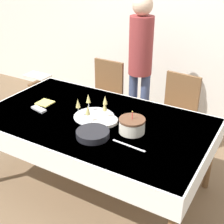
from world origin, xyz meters
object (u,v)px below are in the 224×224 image
(dining_chair_far_left, at_px, (104,96))
(gift_bag, at_px, (8,134))
(plate_stack_dessert, at_px, (105,121))
(person_standing, at_px, (140,56))
(high_chair, at_px, (43,89))
(plate_stack_main, at_px, (93,134))
(birthday_cake, at_px, (132,125))
(champagne_tray, at_px, (93,110))
(dining_chair_far_right, at_px, (176,114))

(dining_chair_far_left, bearing_deg, gift_bag, -138.71)
(plate_stack_dessert, xyz_separation_m, person_standing, (-0.20, 1.13, 0.27))
(high_chair, bearing_deg, plate_stack_main, -35.27)
(birthday_cake, xyz_separation_m, high_chair, (-1.78, 0.85, -0.36))
(champagne_tray, xyz_separation_m, plate_stack_dessert, (0.15, -0.04, -0.05))
(champagne_tray, xyz_separation_m, plate_stack_main, (0.19, -0.30, -0.04))
(plate_stack_dessert, distance_m, gift_bag, 1.65)
(plate_stack_main, bearing_deg, high_chair, 144.73)
(dining_chair_far_right, height_order, plate_stack_main, dining_chair_far_right)
(gift_bag, bearing_deg, person_standing, 37.55)
(dining_chair_far_right, height_order, high_chair, dining_chair_far_right)
(dining_chair_far_right, distance_m, birthday_cake, 1.02)
(dining_chair_far_left, relative_size, champagne_tray, 2.56)
(champagne_tray, distance_m, plate_stack_main, 0.36)
(dining_chair_far_left, bearing_deg, person_standing, 26.80)
(plate_stack_dessert, bearing_deg, dining_chair_far_right, 69.18)
(birthday_cake, height_order, plate_stack_main, birthday_cake)
(high_chair, bearing_deg, birthday_cake, -25.61)
(dining_chair_far_left, distance_m, gift_bag, 1.29)
(dining_chair_far_right, bearing_deg, high_chair, -176.43)
(champagne_tray, bearing_deg, plate_stack_dessert, -14.13)
(dining_chair_far_left, distance_m, birthday_cake, 1.34)
(dining_chair_far_right, bearing_deg, champagne_tray, -119.46)
(dining_chair_far_left, height_order, high_chair, dining_chair_far_left)
(person_standing, distance_m, gift_bag, 1.89)
(plate_stack_dessert, bearing_deg, person_standing, 100.11)
(birthday_cake, distance_m, champagne_tray, 0.44)
(plate_stack_main, xyz_separation_m, gift_bag, (-1.55, 0.39, -0.67))
(person_standing, bearing_deg, plate_stack_dessert, -79.89)
(plate_stack_dessert, distance_m, person_standing, 1.18)
(dining_chair_far_left, xyz_separation_m, dining_chair_far_right, (0.94, -0.00, 0.00))
(plate_stack_dessert, xyz_separation_m, high_chair, (-1.50, 0.82, -0.31))
(plate_stack_dessert, xyz_separation_m, gift_bag, (-1.51, 0.13, -0.66))
(dining_chair_far_left, distance_m, high_chair, 0.92)
(person_standing, bearing_deg, gift_bag, -142.45)
(dining_chair_far_right, bearing_deg, birthday_cake, -94.33)
(champagne_tray, xyz_separation_m, person_standing, (-0.05, 1.09, 0.22))
(dining_chair_far_left, bearing_deg, dining_chair_far_right, -0.02)
(dining_chair_far_right, relative_size, high_chair, 1.37)
(dining_chair_far_right, height_order, plate_stack_dessert, dining_chair_far_right)
(birthday_cake, bearing_deg, plate_stack_dessert, 173.81)
(plate_stack_main, bearing_deg, dining_chair_far_left, 117.43)
(birthday_cake, xyz_separation_m, champagne_tray, (-0.43, 0.07, 0.00))
(dining_chair_far_left, relative_size, gift_bag, 3.69)
(birthday_cake, relative_size, plate_stack_main, 0.80)
(birthday_cake, bearing_deg, dining_chair_far_left, 131.87)
(birthday_cake, relative_size, champagne_tray, 0.59)
(plate_stack_main, distance_m, person_standing, 1.44)
(champagne_tray, bearing_deg, dining_chair_far_right, 60.54)
(birthday_cake, distance_m, plate_stack_main, 0.34)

